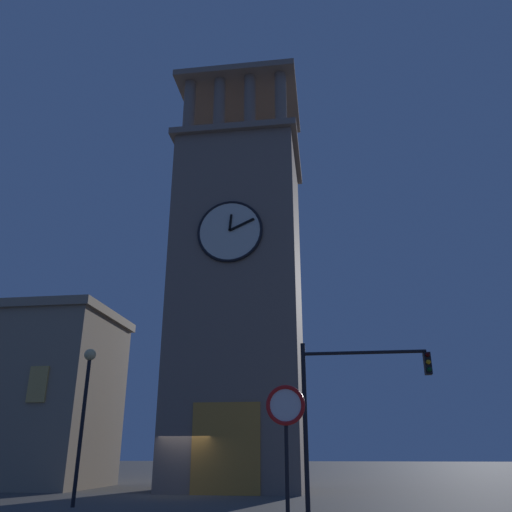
% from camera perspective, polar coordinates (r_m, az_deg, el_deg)
% --- Properties ---
extents(ground_plane, '(200.00, 200.00, 0.00)m').
position_cam_1_polar(ground_plane, '(25.74, -8.19, -24.70)').
color(ground_plane, '#56544F').
extents(clocktower, '(7.40, 7.09, 25.72)m').
position_cam_1_polar(clocktower, '(29.59, -1.85, -4.22)').
color(clocktower, gray).
rests_on(clocktower, ground_plane).
extents(traffic_signal_near, '(4.42, 0.41, 5.42)m').
position_cam_1_polar(traffic_signal_near, '(18.44, 10.15, -14.61)').
color(traffic_signal_near, black).
rests_on(traffic_signal_near, ground_plane).
extents(street_lamp, '(0.44, 0.44, 5.50)m').
position_cam_1_polar(street_lamp, '(20.87, -18.35, -14.34)').
color(street_lamp, black).
rests_on(street_lamp, ground_plane).
extents(no_horn_sign, '(0.78, 0.14, 3.04)m').
position_cam_1_polar(no_horn_sign, '(10.63, 3.32, -17.56)').
color(no_horn_sign, black).
rests_on(no_horn_sign, ground_plane).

